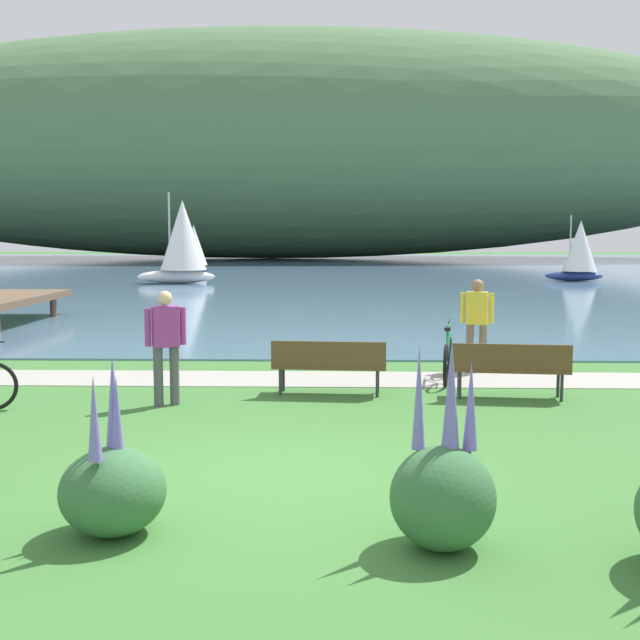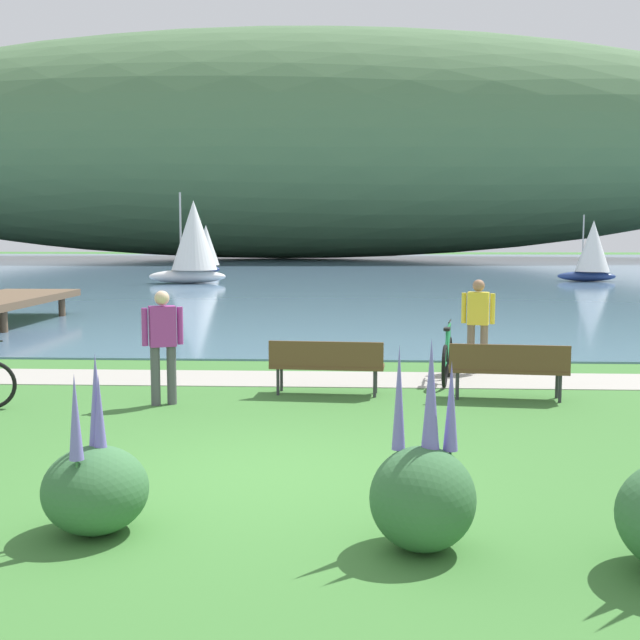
{
  "view_description": "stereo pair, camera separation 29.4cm",
  "coord_description": "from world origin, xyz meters",
  "px_view_note": "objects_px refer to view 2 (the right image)",
  "views": [
    {
      "loc": [
        0.67,
        -8.15,
        2.55
      ],
      "look_at": [
        0.28,
        6.04,
        1.0
      ],
      "focal_mm": 44.67,
      "sensor_mm": 36.0,
      "label": 1
    },
    {
      "loc": [
        0.96,
        -8.14,
        2.55
      ],
      "look_at": [
        0.28,
        6.04,
        1.0
      ],
      "focal_mm": 44.67,
      "sensor_mm": 36.0,
      "label": 2
    }
  ],
  "objects_px": {
    "person_on_the_grass": "(163,340)",
    "park_bench_near_camera": "(508,366)",
    "sailboat_toward_hillside": "(193,241)",
    "sailboat_mid_bay": "(592,250)",
    "park_bench_further_along": "(327,363)",
    "sailboat_nearest_to_shore": "(206,248)",
    "person_at_shoreline": "(478,319)",
    "bicycle_beside_path": "(447,359)"
  },
  "relations": [
    {
      "from": "person_on_the_grass",
      "to": "park_bench_near_camera",
      "type": "bearing_deg",
      "value": 6.38
    },
    {
      "from": "person_on_the_grass",
      "to": "park_bench_further_along",
      "type": "bearing_deg",
      "value": 18.57
    },
    {
      "from": "park_bench_further_along",
      "to": "person_on_the_grass",
      "type": "relative_size",
      "value": 1.07
    },
    {
      "from": "park_bench_further_along",
      "to": "bicycle_beside_path",
      "type": "xyz_separation_m",
      "value": [
        2.03,
        1.24,
        -0.12
      ]
    },
    {
      "from": "sailboat_nearest_to_shore",
      "to": "sailboat_toward_hillside",
      "type": "height_order",
      "value": "sailboat_toward_hillside"
    },
    {
      "from": "sailboat_nearest_to_shore",
      "to": "sailboat_mid_bay",
      "type": "height_order",
      "value": "sailboat_mid_bay"
    },
    {
      "from": "park_bench_further_along",
      "to": "sailboat_nearest_to_shore",
      "type": "xyz_separation_m",
      "value": [
        -9.2,
        37.92,
        1.08
      ]
    },
    {
      "from": "park_bench_near_camera",
      "to": "person_on_the_grass",
      "type": "bearing_deg",
      "value": -173.62
    },
    {
      "from": "person_on_the_grass",
      "to": "person_at_shoreline",
      "type": "bearing_deg",
      "value": 31.05
    },
    {
      "from": "sailboat_toward_hillside",
      "to": "sailboat_mid_bay",
      "type": "bearing_deg",
      "value": 7.15
    },
    {
      "from": "sailboat_mid_bay",
      "to": "person_at_shoreline",
      "type": "bearing_deg",
      "value": -109.89
    },
    {
      "from": "sailboat_nearest_to_shore",
      "to": "bicycle_beside_path",
      "type": "bearing_deg",
      "value": -72.98
    },
    {
      "from": "sailboat_mid_bay",
      "to": "sailboat_toward_hillside",
      "type": "bearing_deg",
      "value": -172.85
    },
    {
      "from": "park_bench_further_along",
      "to": "bicycle_beside_path",
      "type": "height_order",
      "value": "bicycle_beside_path"
    },
    {
      "from": "park_bench_near_camera",
      "to": "bicycle_beside_path",
      "type": "distance_m",
      "value": 1.66
    },
    {
      "from": "park_bench_near_camera",
      "to": "park_bench_further_along",
      "type": "relative_size",
      "value": 1.01
    },
    {
      "from": "park_bench_further_along",
      "to": "person_on_the_grass",
      "type": "xyz_separation_m",
      "value": [
        -2.4,
        -0.81,
        0.46
      ]
    },
    {
      "from": "bicycle_beside_path",
      "to": "sailboat_toward_hillside",
      "type": "height_order",
      "value": "sailboat_toward_hillside"
    },
    {
      "from": "park_bench_further_along",
      "to": "bicycle_beside_path",
      "type": "distance_m",
      "value": 2.38
    },
    {
      "from": "sailboat_nearest_to_shore",
      "to": "sailboat_mid_bay",
      "type": "distance_m",
      "value": 23.31
    },
    {
      "from": "park_bench_near_camera",
      "to": "person_on_the_grass",
      "type": "distance_m",
      "value": 5.25
    },
    {
      "from": "sailboat_mid_bay",
      "to": "park_bench_further_along",
      "type": "bearing_deg",
      "value": -112.99
    },
    {
      "from": "park_bench_further_along",
      "to": "sailboat_mid_bay",
      "type": "bearing_deg",
      "value": 67.01
    },
    {
      "from": "park_bench_further_along",
      "to": "sailboat_nearest_to_shore",
      "type": "bearing_deg",
      "value": 103.64
    },
    {
      "from": "park_bench_near_camera",
      "to": "sailboat_toward_hillside",
      "type": "xyz_separation_m",
      "value": [
        -10.61,
        27.64,
        1.66
      ]
    },
    {
      "from": "park_bench_near_camera",
      "to": "sailboat_toward_hillside",
      "type": "height_order",
      "value": "sailboat_toward_hillside"
    },
    {
      "from": "sailboat_mid_bay",
      "to": "bicycle_beside_path",
      "type": "bearing_deg",
      "value": -110.4
    },
    {
      "from": "person_at_shoreline",
      "to": "person_on_the_grass",
      "type": "height_order",
      "value": "same"
    },
    {
      "from": "park_bench_further_along",
      "to": "bicycle_beside_path",
      "type": "bearing_deg",
      "value": 31.35
    },
    {
      "from": "person_on_the_grass",
      "to": "sailboat_mid_bay",
      "type": "relative_size",
      "value": 0.49
    },
    {
      "from": "bicycle_beside_path",
      "to": "person_on_the_grass",
      "type": "distance_m",
      "value": 4.92
    },
    {
      "from": "park_bench_further_along",
      "to": "sailboat_nearest_to_shore",
      "type": "height_order",
      "value": "sailboat_nearest_to_shore"
    },
    {
      "from": "park_bench_near_camera",
      "to": "sailboat_nearest_to_shore",
      "type": "xyz_separation_m",
      "value": [
        -12.0,
        38.14,
        1.08
      ]
    },
    {
      "from": "park_bench_near_camera",
      "to": "sailboat_nearest_to_shore",
      "type": "distance_m",
      "value": 40.0
    },
    {
      "from": "park_bench_further_along",
      "to": "park_bench_near_camera",
      "type": "bearing_deg",
      "value": -4.62
    },
    {
      "from": "park_bench_near_camera",
      "to": "bicycle_beside_path",
      "type": "relative_size",
      "value": 1.05
    },
    {
      "from": "park_bench_further_along",
      "to": "sailboat_nearest_to_shore",
      "type": "distance_m",
      "value": 39.03
    },
    {
      "from": "bicycle_beside_path",
      "to": "park_bench_further_along",
      "type": "bearing_deg",
      "value": -148.65
    },
    {
      "from": "bicycle_beside_path",
      "to": "person_on_the_grass",
      "type": "xyz_separation_m",
      "value": [
        -4.43,
        -2.04,
        0.58
      ]
    },
    {
      "from": "sailboat_mid_bay",
      "to": "sailboat_toward_hillside",
      "type": "height_order",
      "value": "sailboat_toward_hillside"
    },
    {
      "from": "park_bench_near_camera",
      "to": "person_at_shoreline",
      "type": "height_order",
      "value": "person_at_shoreline"
    },
    {
      "from": "sailboat_toward_hillside",
      "to": "park_bench_near_camera",
      "type": "bearing_deg",
      "value": -69.0
    }
  ]
}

